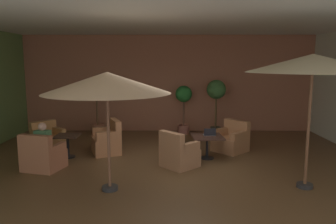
# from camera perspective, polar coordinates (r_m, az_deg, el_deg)

# --- Properties ---
(ground_plane) EXTENTS (10.56, 8.87, 0.02)m
(ground_plane) POSITION_cam_1_polar(r_m,az_deg,el_deg) (7.88, -0.02, -9.94)
(ground_plane) COLOR brown
(wall_back_brick) EXTENTS (10.56, 0.08, 3.46)m
(wall_back_brick) POSITION_cam_1_polar(r_m,az_deg,el_deg) (11.89, 0.12, 4.96)
(wall_back_brick) COLOR #A46348
(wall_back_brick) RESTS_ON ground_plane
(ceiling_slab) EXTENTS (10.56, 8.87, 0.06)m
(ceiling_slab) POSITION_cam_1_polar(r_m,az_deg,el_deg) (7.53, -0.02, 16.22)
(ceiling_slab) COLOR silver
(ceiling_slab) RESTS_ON wall_back_brick
(cafe_table_front_left) EXTENTS (0.86, 0.86, 0.60)m
(cafe_table_front_left) POSITION_cam_1_polar(r_m,az_deg,el_deg) (8.62, 6.86, -4.91)
(cafe_table_front_left) COLOR black
(cafe_table_front_left) RESTS_ON ground_plane
(armchair_front_left_north) EXTENTS (1.12, 1.12, 0.86)m
(armchair_front_left_north) POSITION_cam_1_polar(r_m,az_deg,el_deg) (9.47, 10.96, -4.86)
(armchair_front_left_north) COLOR #A96E45
(armchair_front_left_north) RESTS_ON ground_plane
(armchair_front_left_east) EXTENTS (1.03, 1.03, 0.89)m
(armchair_front_left_east) POSITION_cam_1_polar(r_m,az_deg,el_deg) (7.92, 1.86, -7.32)
(armchair_front_left_east) COLOR #B07952
(armchair_front_left_east) RESTS_ON ground_plane
(cafe_table_front_right) EXTENTS (0.63, 0.63, 0.60)m
(cafe_table_front_right) POSITION_cam_1_polar(r_m,az_deg,el_deg) (9.07, -17.11, -4.84)
(cafe_table_front_right) COLOR black
(cafe_table_front_right) RESTS_ON ground_plane
(armchair_front_right_north) EXTENTS (0.98, 0.92, 0.89)m
(armchair_front_right_north) POSITION_cam_1_polar(r_m,az_deg,el_deg) (8.26, -21.03, -7.27)
(armchair_front_right_north) COLOR #B46C4B
(armchair_front_right_north) RESTS_ON ground_plane
(armchair_front_right_east) EXTENTS (0.95, 1.01, 0.93)m
(armchair_front_right_east) POSITION_cam_1_polar(r_m,az_deg,el_deg) (9.22, -10.52, -5.03)
(armchair_front_right_east) COLOR #AD6D42
(armchair_front_right_east) RESTS_ON ground_plane
(armchair_front_right_south) EXTENTS (1.04, 1.04, 0.83)m
(armchair_front_right_south) POSITION_cam_1_polar(r_m,az_deg,el_deg) (9.99, -20.22, -4.57)
(armchair_front_right_south) COLOR #B37942
(armchair_front_right_south) RESTS_ON ground_plane
(patio_umbrella_tall_red) EXTENTS (2.43, 2.43, 2.33)m
(patio_umbrella_tall_red) POSITION_cam_1_polar(r_m,az_deg,el_deg) (6.29, -10.59, 4.96)
(patio_umbrella_tall_red) COLOR #2D2D2D
(patio_umbrella_tall_red) RESTS_ON ground_plane
(patio_umbrella_center_beige) EXTENTS (2.56, 2.56, 2.67)m
(patio_umbrella_center_beige) POSITION_cam_1_polar(r_m,az_deg,el_deg) (6.88, 23.94, 7.70)
(patio_umbrella_center_beige) COLOR #2D2D2D
(patio_umbrella_center_beige) RESTS_ON ground_plane
(potted_tree_left_corner) EXTENTS (0.65, 0.65, 1.92)m
(potted_tree_left_corner) POSITION_cam_1_polar(r_m,az_deg,el_deg) (11.17, 8.40, 3.01)
(potted_tree_left_corner) COLOR #383629
(potted_tree_left_corner) RESTS_ON ground_plane
(potted_tree_mid_left) EXTENTS (0.58, 0.58, 1.70)m
(potted_tree_mid_left) POSITION_cam_1_polar(r_m,az_deg,el_deg) (11.41, 2.75, 1.90)
(potted_tree_mid_left) COLOR #A65E4E
(potted_tree_mid_left) RESTS_ON ground_plane
(potted_tree_mid_right) EXTENTS (0.59, 0.59, 1.88)m
(potted_tree_mid_right) POSITION_cam_1_polar(r_m,az_deg,el_deg) (11.49, -12.33, 2.08)
(potted_tree_mid_right) COLOR #A26147
(potted_tree_mid_right) RESTS_ON ground_plane
(patron_blue_shirt) EXTENTS (0.39, 0.28, 0.68)m
(patron_blue_shirt) POSITION_cam_1_polar(r_m,az_deg,el_deg) (8.19, -21.00, -4.35)
(patron_blue_shirt) COLOR #497E50
(patron_blue_shirt) RESTS_ON ground_plane
(iced_drink_cup) EXTENTS (0.08, 0.08, 0.11)m
(iced_drink_cup) POSITION_cam_1_polar(r_m,az_deg,el_deg) (8.67, 7.19, -3.69)
(iced_drink_cup) COLOR white
(iced_drink_cup) RESTS_ON cafe_table_front_left
(open_laptop) EXTENTS (0.32, 0.24, 0.20)m
(open_laptop) POSITION_cam_1_polar(r_m,az_deg,el_deg) (8.65, 7.26, -3.76)
(open_laptop) COLOR #9EA0A5
(open_laptop) RESTS_ON cafe_table_front_left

